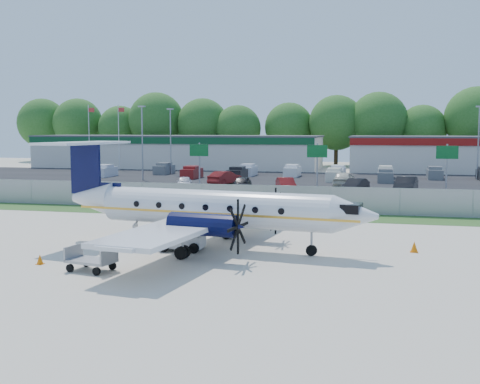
% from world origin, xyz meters
% --- Properties ---
extents(ground, '(170.00, 170.00, 0.00)m').
position_xyz_m(ground, '(0.00, 0.00, 0.00)').
color(ground, beige).
rests_on(ground, ground).
extents(grass_verge, '(170.00, 4.00, 0.02)m').
position_xyz_m(grass_verge, '(0.00, 12.00, 0.01)').
color(grass_verge, '#2D561E').
rests_on(grass_verge, ground).
extents(access_road, '(170.00, 8.00, 0.02)m').
position_xyz_m(access_road, '(0.00, 19.00, 0.01)').
color(access_road, black).
rests_on(access_road, ground).
extents(parking_lot, '(170.00, 32.00, 0.02)m').
position_xyz_m(parking_lot, '(0.00, 40.00, 0.01)').
color(parking_lot, black).
rests_on(parking_lot, ground).
extents(perimeter_fence, '(120.00, 0.06, 1.99)m').
position_xyz_m(perimeter_fence, '(0.00, 14.00, 1.00)').
color(perimeter_fence, gray).
rests_on(perimeter_fence, ground).
extents(building_west, '(46.40, 12.40, 5.24)m').
position_xyz_m(building_west, '(-24.00, 61.98, 2.63)').
color(building_west, silver).
rests_on(building_west, ground).
extents(sign_left, '(1.80, 0.26, 5.00)m').
position_xyz_m(sign_left, '(-8.00, 22.91, 3.61)').
color(sign_left, gray).
rests_on(sign_left, ground).
extents(sign_mid, '(1.80, 0.26, 5.00)m').
position_xyz_m(sign_mid, '(3.00, 22.91, 3.61)').
color(sign_mid, gray).
rests_on(sign_mid, ground).
extents(sign_right, '(1.80, 0.26, 5.00)m').
position_xyz_m(sign_right, '(14.00, 22.91, 3.61)').
color(sign_right, gray).
rests_on(sign_right, ground).
extents(flagpole_west, '(1.06, 0.12, 10.00)m').
position_xyz_m(flagpole_west, '(-35.92, 55.00, 5.64)').
color(flagpole_west, silver).
rests_on(flagpole_west, ground).
extents(flagpole_east, '(1.06, 0.12, 10.00)m').
position_xyz_m(flagpole_east, '(-30.92, 55.00, 5.64)').
color(flagpole_east, silver).
rests_on(flagpole_east, ground).
extents(light_pole_nw, '(0.90, 0.35, 9.09)m').
position_xyz_m(light_pole_nw, '(-20.00, 38.00, 5.23)').
color(light_pole_nw, gray).
rests_on(light_pole_nw, ground).
extents(light_pole_sw, '(0.90, 0.35, 9.09)m').
position_xyz_m(light_pole_sw, '(-20.00, 48.00, 5.23)').
color(light_pole_sw, gray).
rests_on(light_pole_sw, ground).
extents(light_pole_se, '(0.90, 0.35, 9.09)m').
position_xyz_m(light_pole_se, '(20.00, 48.00, 5.23)').
color(light_pole_se, gray).
rests_on(light_pole_se, ground).
extents(tree_line, '(112.00, 6.00, 14.00)m').
position_xyz_m(tree_line, '(0.00, 74.00, 0.00)').
color(tree_line, '#25591A').
rests_on(tree_line, ground).
extents(aircraft, '(18.10, 17.80, 5.55)m').
position_xyz_m(aircraft, '(-0.09, -0.71, 2.14)').
color(aircraft, silver).
rests_on(aircraft, ground).
extents(pushback_tug, '(2.26, 1.67, 1.19)m').
position_xyz_m(pushback_tug, '(-1.14, -1.56, 0.57)').
color(pushback_tug, silver).
rests_on(pushback_tug, ground).
extents(baggage_cart_near, '(2.56, 1.92, 1.20)m').
position_xyz_m(baggage_cart_near, '(-3.10, -0.64, 0.56)').
color(baggage_cart_near, gray).
rests_on(baggage_cart_near, ground).
extents(baggage_cart_far, '(2.25, 1.60, 1.08)m').
position_xyz_m(baggage_cart_far, '(-3.67, -6.90, 0.50)').
color(baggage_cart_far, gray).
rests_on(baggage_cart_far, ground).
extents(cone_nose, '(0.40, 0.40, 0.57)m').
position_xyz_m(cone_nose, '(10.44, 0.71, 0.27)').
color(cone_nose, orange).
rests_on(cone_nose, ground).
extents(cone_port_wing, '(0.33, 0.33, 0.47)m').
position_xyz_m(cone_port_wing, '(-6.64, -6.23, 0.22)').
color(cone_port_wing, orange).
rests_on(cone_port_wing, ground).
extents(cone_starboard_wing, '(0.35, 0.35, 0.50)m').
position_xyz_m(cone_starboard_wing, '(2.45, 7.86, 0.24)').
color(cone_starboard_wing, orange).
rests_on(cone_starboard_wing, ground).
extents(road_car_west, '(4.20, 2.79, 1.31)m').
position_xyz_m(road_car_west, '(-13.76, 18.38, 0.00)').
color(road_car_west, navy).
rests_on(road_car_west, ground).
extents(road_car_mid, '(4.41, 2.07, 1.40)m').
position_xyz_m(road_car_mid, '(0.38, 19.87, 0.00)').
color(road_car_mid, beige).
rests_on(road_car_mid, ground).
extents(parked_car_a, '(2.56, 4.14, 1.31)m').
position_xyz_m(parked_car_a, '(-11.61, 29.13, 0.00)').
color(parked_car_a, silver).
rests_on(parked_car_a, ground).
extents(parked_car_b, '(2.13, 4.45, 1.47)m').
position_xyz_m(parked_car_b, '(-5.18, 28.30, 0.00)').
color(parked_car_b, black).
rests_on(parked_car_b, ground).
extents(parked_car_c, '(2.82, 4.63, 1.44)m').
position_xyz_m(parked_car_c, '(-0.67, 28.35, 0.00)').
color(parked_car_c, maroon).
rests_on(parked_car_c, ground).
extents(parked_car_d, '(2.70, 4.64, 1.44)m').
position_xyz_m(parked_car_d, '(6.13, 28.90, 0.00)').
color(parked_car_d, black).
rests_on(parked_car_d, ground).
extents(parked_car_e, '(2.54, 5.44, 1.72)m').
position_xyz_m(parked_car_e, '(10.91, 28.63, 0.00)').
color(parked_car_e, black).
rests_on(parked_car_e, ground).
extents(parked_car_f, '(3.11, 4.98, 1.55)m').
position_xyz_m(parked_car_f, '(-8.62, 34.51, 0.00)').
color(parked_car_f, maroon).
rests_on(parked_car_f, ground).
extents(parked_car_g, '(2.40, 5.09, 1.68)m').
position_xyz_m(parked_car_g, '(4.61, 35.32, 0.00)').
color(parked_car_g, beige).
rests_on(parked_car_g, ground).
extents(far_parking_rows, '(56.00, 10.00, 1.60)m').
position_xyz_m(far_parking_rows, '(0.00, 45.00, 0.00)').
color(far_parking_rows, gray).
rests_on(far_parking_rows, ground).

